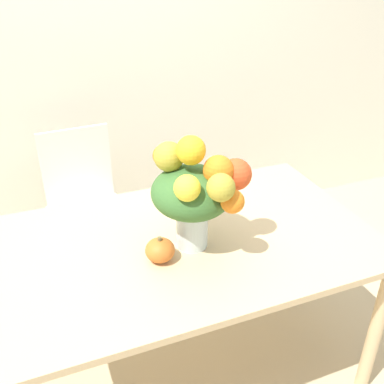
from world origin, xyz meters
TOP-DOWN VIEW (x-y plane):
  - ground_plane at (0.00, 0.00)m, footprint 12.00×12.00m
  - wall_back at (0.00, 1.28)m, footprint 8.00×0.06m
  - dining_table at (0.00, 0.00)m, footprint 1.56×0.95m
  - flower_vase at (0.01, -0.06)m, footprint 0.37×0.38m
  - pumpkin at (-0.15, -0.09)m, footprint 0.12×0.12m
  - dining_chair_near_window at (-0.30, 0.86)m, footprint 0.44×0.44m

SIDE VIEW (x-z plane):
  - ground_plane at x=0.00m, z-range 0.00..0.00m
  - dining_chair_near_window at x=-0.30m, z-range 0.02..0.95m
  - dining_table at x=0.00m, z-range 0.29..1.05m
  - pumpkin at x=-0.15m, z-range 0.75..0.86m
  - flower_vase at x=0.01m, z-range 0.78..1.25m
  - wall_back at x=0.00m, z-range 0.00..2.70m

